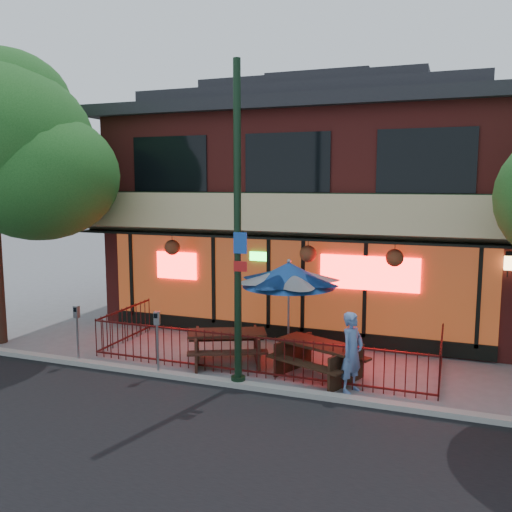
{
  "coord_description": "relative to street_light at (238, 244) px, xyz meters",
  "views": [
    {
      "loc": [
        4.35,
        -11.08,
        4.48
      ],
      "look_at": [
        -0.46,
        2.0,
        2.57
      ],
      "focal_mm": 38.0,
      "sensor_mm": 36.0,
      "label": 1
    }
  ],
  "objects": [
    {
      "name": "pedestrian",
      "position": [
        2.42,
        0.5,
        -2.28
      ],
      "size": [
        0.64,
        0.75,
        1.74
      ],
      "primitive_type": "imported",
      "rotation": [
        0.0,
        0.0,
        1.16
      ],
      "color": "#5574AB",
      "rests_on": "ground"
    },
    {
      "name": "parking_meter_near",
      "position": [
        -1.98,
        -0.08,
        -2.12
      ],
      "size": [
        0.16,
        0.15,
        1.53
      ],
      "color": "gray",
      "rests_on": "ground"
    },
    {
      "name": "ground",
      "position": [
        -0.0,
        0.4,
        -3.15
      ],
      "size": [
        80.0,
        80.0,
        0.0
      ],
      "primitive_type": "plane",
      "color": "gray",
      "rests_on": "ground"
    },
    {
      "name": "restaurant_building",
      "position": [
        -0.0,
        7.51,
        0.98
      ],
      "size": [
        12.96,
        9.49,
        8.05
      ],
      "color": "maroon",
      "rests_on": "ground"
    },
    {
      "name": "patio_fence",
      "position": [
        -0.0,
        0.91,
        -2.52
      ],
      "size": [
        8.44,
        2.62,
        1.0
      ],
      "color": "#440F0E",
      "rests_on": "ground"
    },
    {
      "name": "parking_meter_far",
      "position": [
        -4.29,
        0.0,
        -2.16
      ],
      "size": [
        0.13,
        0.11,
        1.46
      ],
      "color": "gray",
      "rests_on": "ground"
    },
    {
      "name": "curb",
      "position": [
        -0.0,
        -0.1,
        -3.09
      ],
      "size": [
        80.0,
        0.25,
        0.12
      ],
      "primitive_type": "cube",
      "color": "#999993",
      "rests_on": "ground"
    },
    {
      "name": "picnic_table_left",
      "position": [
        -0.8,
        1.24,
        -2.61
      ],
      "size": [
        2.35,
        2.13,
        0.82
      ],
      "color": "#3A1E15",
      "rests_on": "ground"
    },
    {
      "name": "street_light",
      "position": [
        0.0,
        0.0,
        0.0
      ],
      "size": [
        0.43,
        0.32,
        7.0
      ],
      "color": "black",
      "rests_on": "ground"
    },
    {
      "name": "patio_umbrella",
      "position": [
        0.6,
        1.85,
        -0.92
      ],
      "size": [
        2.29,
        2.29,
        2.62
      ],
      "color": "gray",
      "rests_on": "ground"
    },
    {
      "name": "picnic_table_right",
      "position": [
        1.56,
        1.1,
        -2.61
      ],
      "size": [
        2.33,
        2.09,
        0.82
      ],
      "color": "#311C11",
      "rests_on": "ground"
    }
  ]
}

